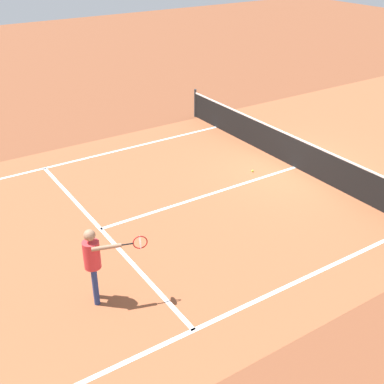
# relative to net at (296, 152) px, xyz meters

# --- Properties ---
(ground_plane) EXTENTS (60.00, 60.00, 0.00)m
(ground_plane) POSITION_rel_net_xyz_m (0.00, 0.00, -0.49)
(ground_plane) COLOR brown
(court_surface_inbounds) EXTENTS (10.62, 24.40, 0.00)m
(court_surface_inbounds) POSITION_rel_net_xyz_m (0.00, 0.00, -0.49)
(court_surface_inbounds) COLOR #9E5433
(court_surface_inbounds) RESTS_ON ground_plane
(line_sideline_left) EXTENTS (0.10, 11.89, 0.01)m
(line_sideline_left) POSITION_rel_net_xyz_m (-4.11, -5.95, -0.49)
(line_sideline_left) COLOR white
(line_sideline_left) RESTS_ON ground_plane
(line_sideline_right) EXTENTS (0.10, 11.89, 0.01)m
(line_sideline_right) POSITION_rel_net_xyz_m (4.11, -5.95, -0.49)
(line_sideline_right) COLOR white
(line_sideline_right) RESTS_ON ground_plane
(line_service_near) EXTENTS (8.22, 0.10, 0.01)m
(line_service_near) POSITION_rel_net_xyz_m (0.00, -6.40, -0.49)
(line_service_near) COLOR white
(line_service_near) RESTS_ON ground_plane
(line_center_service) EXTENTS (0.10, 6.40, 0.01)m
(line_center_service) POSITION_rel_net_xyz_m (0.00, -3.20, -0.49)
(line_center_service) COLOR white
(line_center_service) RESTS_ON ground_plane
(net) EXTENTS (11.07, 0.09, 1.07)m
(net) POSITION_rel_net_xyz_m (0.00, 0.00, 0.00)
(net) COLOR #33383D
(net) RESTS_ON ground_plane
(player_near) EXTENTS (0.76, 1.10, 1.63)m
(player_near) POSITION_rel_net_xyz_m (2.38, -7.51, 0.52)
(player_near) COLOR navy
(player_near) RESTS_ON ground_plane
(tennis_ball_near_net) EXTENTS (0.07, 0.07, 0.07)m
(tennis_ball_near_net) POSITION_rel_net_xyz_m (-0.46, -1.28, -0.46)
(tennis_ball_near_net) COLOR #CCE033
(tennis_ball_near_net) RESTS_ON ground_plane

